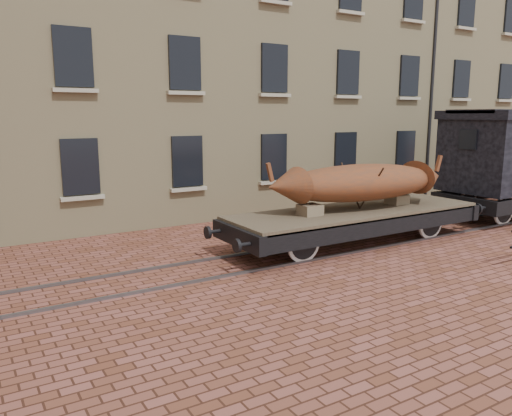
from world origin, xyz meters
TOP-DOWN VIEW (x-y plane):
  - ground at (0.00, 0.00)m, footprint 90.00×90.00m
  - warehouse_cream at (3.00, 9.99)m, footprint 40.00×10.19m
  - rail_track at (0.00, 0.00)m, footprint 30.00×1.52m
  - flatcar_wagon at (0.61, -0.00)m, footprint 8.87×2.40m
  - iron_boat at (0.76, 0.00)m, footprint 6.08×2.22m

SIDE VIEW (x-z plane):
  - ground at x=0.00m, z-range 0.00..0.00m
  - rail_track at x=0.00m, z-range 0.00..0.06m
  - flatcar_wagon at x=0.61m, z-range 0.17..1.50m
  - iron_boat at x=0.76m, z-range 1.08..2.56m
  - warehouse_cream at x=3.00m, z-range 0.00..14.00m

